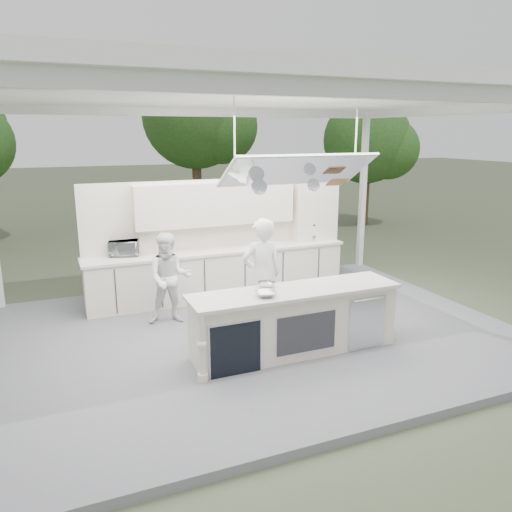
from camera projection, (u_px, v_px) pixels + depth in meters
name	position (u px, v px, depth m)	size (l,w,h in m)	color
ground	(258.00, 338.00, 8.08)	(90.00, 90.00, 0.00)	#3E4731
stage_deck	(258.00, 334.00, 8.07)	(8.00, 6.00, 0.12)	#58585C
tent	(259.00, 99.00, 7.17)	(8.20, 6.20, 3.86)	white
demo_island	(294.00, 321.00, 7.19)	(3.10, 0.79, 0.95)	beige
back_counter	(220.00, 273.00, 9.64)	(5.08, 0.72, 0.95)	beige
back_wall_unit	(237.00, 220.00, 9.76)	(5.05, 0.48, 2.25)	beige
tree_cluster	(135.00, 131.00, 15.97)	(19.55, 9.40, 5.85)	brown
head_chef	(262.00, 276.00, 7.88)	(0.67, 0.44, 1.84)	white
sous_chef	(170.00, 279.00, 8.25)	(0.75, 0.58, 1.53)	white
toaster_oven	(124.00, 248.00, 8.99)	(0.51, 0.35, 0.28)	#B5B8BC
bowl_large	(266.00, 294.00, 6.77)	(0.29, 0.29, 0.07)	#BABCC2
bowl_small	(266.00, 285.00, 7.18)	(0.25, 0.25, 0.08)	silver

